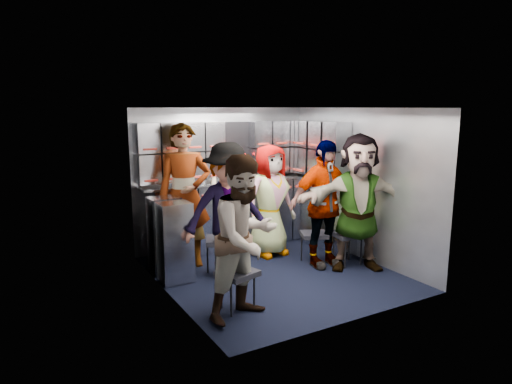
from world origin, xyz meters
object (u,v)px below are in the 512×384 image
jump_seat_mid_right (314,236)px  attendant_arc_c (270,200)px  jump_seat_center (264,227)px  attendant_standing (185,196)px  attendant_arc_a (246,238)px  attendant_arc_b (228,212)px  attendant_arc_d (323,204)px  jump_seat_near_right (348,236)px  attendant_arc_e (358,202)px  jump_seat_near_left (237,275)px  jump_seat_mid_left (222,242)px

jump_seat_mid_right → attendant_arc_c: (-0.36, 0.57, 0.43)m
jump_seat_center → attendant_standing: bearing=-179.8°
attendant_standing → attendant_arc_c: (1.22, -0.18, -0.16)m
attendant_arc_a → attendant_arc_b: 1.09m
attendant_arc_c → attendant_arc_d: size_ratio=0.94×
attendant_standing → attendant_arc_a: (-0.04, -1.77, -0.12)m
attendant_standing → attendant_arc_b: bearing=-51.2°
jump_seat_near_right → attendant_arc_b: bearing=168.4°
jump_seat_center → attendant_arc_c: 0.47m
attendant_arc_a → attendant_arc_e: bearing=0.4°
attendant_arc_b → attendant_arc_c: 1.10m
attendant_arc_c → attendant_arc_e: (0.69, -1.07, 0.10)m
jump_seat_near_left → attendant_standing: bearing=88.4°
jump_seat_near_left → jump_seat_center: bearing=51.6°
jump_seat_center → attendant_arc_b: 1.29m
attendant_standing → attendant_arc_e: (1.91, -1.24, -0.06)m
attendant_arc_b → attendant_arc_d: size_ratio=1.00×
jump_seat_near_left → jump_seat_near_right: (1.95, 0.52, 0.01)m
jump_seat_mid_left → jump_seat_center: jump_seat_mid_left is taller
jump_seat_near_left → attendant_arc_d: 1.81m
jump_seat_near_right → attendant_arc_b: size_ratio=0.26×
attendant_arc_a → attendant_arc_d: size_ratio=0.98×
jump_seat_mid_left → attendant_arc_d: 1.43m
jump_seat_near_left → jump_seat_mid_right: bearing=27.3°
attendant_arc_a → attendant_arc_d: 1.83m
attendant_standing → attendant_arc_e: attendant_standing is taller
jump_seat_near_right → attendant_arc_e: size_ratio=0.25×
jump_seat_near_right → attendant_arc_b: attendant_arc_b is taller
attendant_arc_a → attendant_arc_c: (1.26, 1.59, -0.04)m
attendant_standing → attendant_arc_c: bearing=10.1°
attendant_standing → attendant_arc_e: size_ratio=1.07×
jump_seat_near_right → attendant_arc_a: 2.12m
jump_seat_mid_left → attendant_arc_d: bearing=-16.2°
jump_seat_near_left → attendant_arc_e: attendant_arc_e is taller
jump_seat_near_left → attendant_arc_e: 2.05m
jump_seat_near_left → jump_seat_mid_right: (1.62, 0.84, -0.02)m
jump_seat_mid_right → attendant_arc_d: bearing=-90.0°
jump_seat_near_left → attendant_standing: 1.69m
jump_seat_center → attendant_standing: (-1.22, -0.00, 0.59)m
jump_seat_near_left → jump_seat_near_right: jump_seat_near_right is taller
jump_seat_near_right → attendant_arc_e: bearing=-90.0°
jump_seat_mid_right → attendant_standing: 1.85m
attendant_arc_b → attendant_arc_e: attendant_arc_e is taller
jump_seat_mid_left → attendant_arc_e: (1.63, -0.70, 0.47)m
jump_seat_mid_right → attendant_arc_b: 1.39m
jump_seat_mid_left → attendant_arc_e: size_ratio=0.29×
jump_seat_near_right → attendant_standing: 2.25m
attendant_arc_b → attendant_arc_c: attendant_arc_b is taller
attendant_arc_b → jump_seat_center: bearing=42.2°
jump_seat_near_right → attendant_arc_c: size_ratio=0.28×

